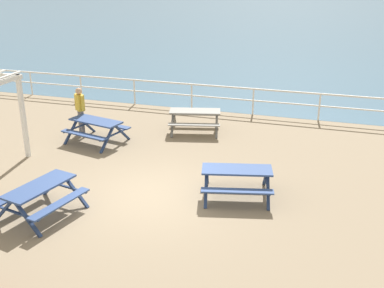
# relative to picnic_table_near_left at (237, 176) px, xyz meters

# --- Properties ---
(ground_plane) EXTENTS (30.00, 24.00, 0.20)m
(ground_plane) POSITION_rel_picnic_table_near_left_xyz_m (-2.15, -0.62, -0.68)
(ground_plane) COLOR gray
(sea_band) EXTENTS (142.00, 90.00, 0.01)m
(sea_band) POSITION_rel_picnic_table_near_left_xyz_m (-2.15, 52.13, -0.58)
(sea_band) COLOR #476B84
(sea_band) RESTS_ON ground
(seaward_railing) EXTENTS (23.07, 0.07, 1.08)m
(seaward_railing) POSITION_rel_picnic_table_near_left_xyz_m (-2.15, 7.13, 0.18)
(seaward_railing) COLOR white
(seaward_railing) RESTS_ON ground
(picnic_table_near_left) EXTENTS (2.10, 1.88, 0.80)m
(picnic_table_near_left) POSITION_rel_picnic_table_near_left_xyz_m (0.00, 0.00, 0.00)
(picnic_table_near_left) COLOR #334C84
(picnic_table_near_left) RESTS_ON ground
(picnic_table_near_right) EXTENTS (2.11, 1.89, 0.80)m
(picnic_table_near_right) POSITION_rel_picnic_table_near_left_xyz_m (-2.51, 4.55, 0.00)
(picnic_table_near_right) COLOR gray
(picnic_table_near_right) RESTS_ON ground
(picnic_table_mid_centre) EXTENTS (2.09, 1.88, 0.80)m
(picnic_table_mid_centre) POSITION_rel_picnic_table_near_left_xyz_m (-5.36, 2.51, 0.00)
(picnic_table_mid_centre) COLOR #334C84
(picnic_table_mid_centre) RESTS_ON ground
(picnic_table_far_left) EXTENTS (1.86, 2.08, 0.80)m
(picnic_table_far_left) POSITION_rel_picnic_table_near_left_xyz_m (-4.30, -2.33, 0.00)
(picnic_table_far_left) COLOR #334C84
(picnic_table_far_left) RESTS_ON ground
(visitor) EXTENTS (0.45, 0.38, 1.66)m
(visitor) POSITION_rel_picnic_table_near_left_xyz_m (-6.29, 3.14, 0.36)
(visitor) COLOR slate
(visitor) RESTS_ON ground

